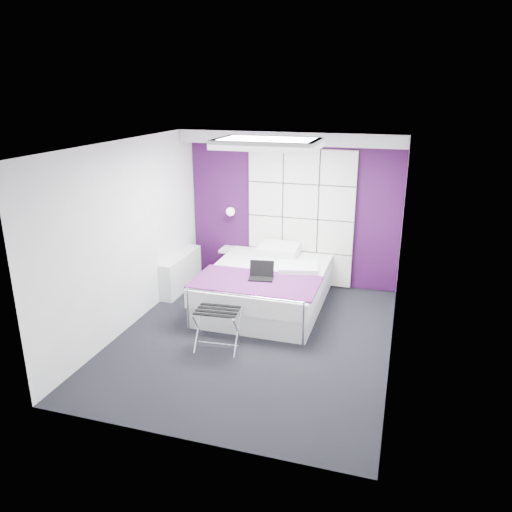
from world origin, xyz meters
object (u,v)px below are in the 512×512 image
Objects in this scene: wall_lamp at (231,211)px; radiator at (181,272)px; nightstand at (233,250)px; laptop at (262,274)px; luggage_rack at (218,329)px; bed at (266,286)px.

wall_lamp reaches higher than radiator.
laptop reaches higher than nightstand.
wall_lamp reaches higher than nightstand.
radiator is 2.18× the size of luggage_rack.
wall_lamp is 1.35m from radiator.
wall_lamp is 0.34× the size of nightstand.
radiator is 1.02m from nightstand.
radiator reaches higher than luggage_rack.
radiator is 3.41× the size of laptop.
laptop is at bearing 70.72° from luggage_rack.
bed is at bearing -47.77° from nightstand.
radiator is at bearing -133.48° from nightstand.
nightstand is at bearing 46.52° from radiator.
laptop is (0.96, -1.40, -0.55)m from wall_lamp.
wall_lamp is 0.12× the size of radiator.
bed is 1.32m from nightstand.
bed reaches higher than luggage_rack.
luggage_rack is at bearing -75.27° from nightstand.
wall_lamp is 0.69m from nightstand.
luggage_rack is at bearing -98.90° from bed.
bed is (0.92, -1.00, -0.90)m from wall_lamp.
laptop reaches higher than luggage_rack.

